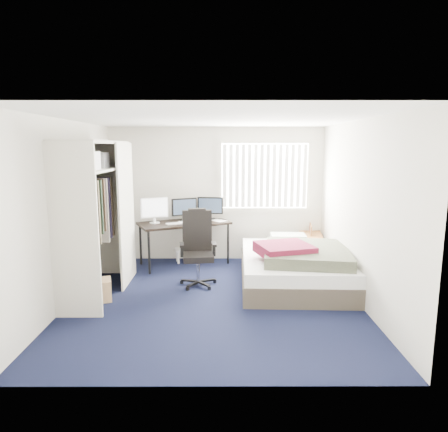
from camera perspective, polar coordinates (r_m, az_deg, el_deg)
name	(u,v)px	position (r m, az deg, el deg)	size (l,w,h in m)	color
ground	(214,299)	(5.79, -1.42, -11.77)	(4.20, 4.20, 0.00)	black
room_shell	(214,194)	(5.42, -1.49, 3.23)	(4.20, 4.20, 4.20)	silver
window_assembly	(265,176)	(7.49, 5.82, 5.70)	(1.72, 0.09, 1.32)	white
closet	(97,202)	(5.98, -17.64, 1.86)	(0.64, 1.84, 2.22)	beige
desk	(184,221)	(7.30, -5.77, -0.66)	(1.76, 1.34, 1.25)	black
office_chair	(198,256)	(6.29, -3.76, -5.68)	(0.61, 0.61, 1.18)	black
footstool	(184,252)	(7.53, -5.76, -5.11)	(0.37, 0.32, 0.26)	white
nightstand	(310,237)	(7.59, 12.22, -2.91)	(0.52, 0.86, 0.73)	brown
bed	(295,265)	(6.42, 10.12, -6.93)	(1.72, 2.24, 0.71)	#423A2F
pine_box	(97,290)	(5.96, -17.75, -10.08)	(0.40, 0.30, 0.30)	tan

